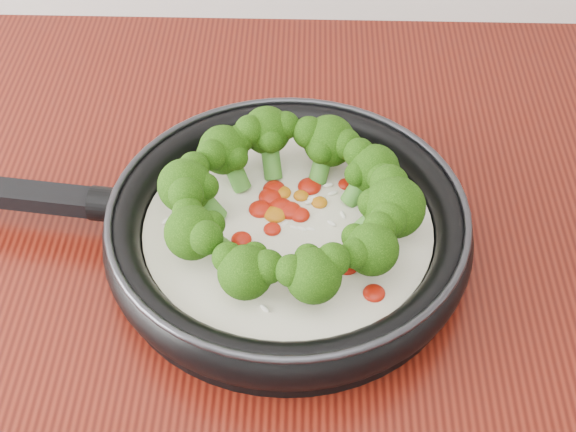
{
  "coord_description": "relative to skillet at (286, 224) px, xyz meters",
  "views": [
    {
      "loc": [
        -0.03,
        0.51,
        1.51
      ],
      "look_at": [
        -0.05,
        1.06,
        0.95
      ],
      "focal_mm": 51.05,
      "sensor_mm": 36.0,
      "label": 1
    }
  ],
  "objects": [
    {
      "name": "skillet",
      "position": [
        0.0,
        0.0,
        0.0
      ],
      "size": [
        0.58,
        0.4,
        0.11
      ],
      "color": "black",
      "rests_on": "counter"
    }
  ]
}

